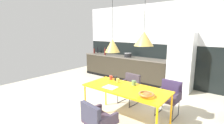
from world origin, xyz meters
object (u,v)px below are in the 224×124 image
object	(u,v)px
dining_table	(126,90)
mug_short_terracotta	(111,78)
bottle_oil_tall	(98,50)
pendant_lamp_over_table_far	(144,39)
open_book	(110,87)
refrigerator_column	(181,62)
armchair_head_of_table	(169,94)
bottle_spice_small	(94,51)
mug_glass_clear	(116,78)
bottle_vinegar_dark	(105,52)
mug_white_ceramic	(118,80)
mug_tall_blue	(134,83)
fruit_bowl	(146,94)
cooking_pot	(128,55)
armchair_facing_counter	(97,118)
pendant_lamp_over_table_near	(112,45)
armchair_corner_seat	(130,85)

from	to	relation	value
dining_table	mug_short_terracotta	xyz separation A→B (m)	(-0.60, 0.27, 0.10)
bottle_oil_tall	pendant_lamp_over_table_far	distance (m)	4.77
open_book	mug_short_terracotta	world-z (taller)	mug_short_terracotta
bottle_oil_tall	refrigerator_column	bearing A→B (deg)	-2.40
armchair_head_of_table	bottle_spice_small	size ratio (longest dim) A/B	3.17
open_book	mug_glass_clear	world-z (taller)	mug_glass_clear
refrigerator_column	dining_table	size ratio (longest dim) A/B	1.07
armchair_head_of_table	bottle_vinegar_dark	world-z (taller)	bottle_vinegar_dark
dining_table	pendant_lamp_over_table_far	distance (m)	1.13
mug_white_ceramic	mug_tall_blue	bearing A→B (deg)	7.10
mug_white_ceramic	bottle_oil_tall	bearing A→B (deg)	139.37
fruit_bowl	bottle_oil_tall	xyz separation A→B (m)	(-3.99, 3.02, 0.23)
mug_white_ceramic	cooking_pot	xyz separation A→B (m)	(-1.28, 2.42, 0.19)
armchair_head_of_table	pendant_lamp_over_table_far	world-z (taller)	pendant_lamp_over_table_far
dining_table	mug_white_ceramic	xyz separation A→B (m)	(-0.34, 0.19, 0.09)
armchair_facing_counter	pendant_lamp_over_table_far	size ratio (longest dim) A/B	0.63
refrigerator_column	mug_white_ceramic	size ratio (longest dim) A/B	16.42
mug_tall_blue	refrigerator_column	bearing A→B (deg)	83.20
pendant_lamp_over_table_far	refrigerator_column	bearing A→B (deg)	90.21
pendant_lamp_over_table_far	dining_table	bearing A→B (deg)	-172.59
pendant_lamp_over_table_near	mug_white_ceramic	bearing A→B (deg)	84.28
armchair_facing_counter	pendant_lamp_over_table_near	size ratio (longest dim) A/B	0.55
armchair_head_of_table	mug_glass_clear	bearing A→B (deg)	30.81
dining_table	mug_white_ceramic	size ratio (longest dim) A/B	15.42
pendant_lamp_over_table_near	pendant_lamp_over_table_far	size ratio (longest dim) A/B	1.14
cooking_pot	mug_tall_blue	bearing A→B (deg)	-54.80
refrigerator_column	armchair_facing_counter	world-z (taller)	refrigerator_column
fruit_bowl	mug_glass_clear	size ratio (longest dim) A/B	2.44
fruit_bowl	pendant_lamp_over_table_near	xyz separation A→B (m)	(-0.91, 0.18, 0.82)
fruit_bowl	pendant_lamp_over_table_far	bearing A→B (deg)	132.66
mug_short_terracotta	fruit_bowl	bearing A→B (deg)	-20.81
refrigerator_column	bottle_spice_small	size ratio (longest dim) A/B	7.57
open_book	bottle_vinegar_dark	distance (m)	3.64
refrigerator_column	pendant_lamp_over_table_far	world-z (taller)	pendant_lamp_over_table_far
armchair_corner_seat	mug_glass_clear	world-z (taller)	mug_glass_clear
refrigerator_column	mug_glass_clear	size ratio (longest dim) A/B	15.96
bottle_oil_tall	bottle_vinegar_dark	xyz separation A→B (m)	(0.74, -0.34, 0.02)
armchair_head_of_table	bottle_spice_small	xyz separation A→B (m)	(-4.07, 1.76, 0.52)
dining_table	mug_short_terracotta	world-z (taller)	mug_short_terracotta
fruit_bowl	pendant_lamp_over_table_far	size ratio (longest dim) A/B	0.24
pendant_lamp_over_table_near	cooking_pot	bearing A→B (deg)	115.89
mug_tall_blue	armchair_head_of_table	bearing A→B (deg)	48.08
open_book	mug_glass_clear	distance (m)	0.52
armchair_corner_seat	open_book	size ratio (longest dim) A/B	2.81
armchair_corner_seat	bottle_spice_small	size ratio (longest dim) A/B	3.11
armchair_head_of_table	cooking_pot	distance (m)	2.88
mug_glass_clear	cooking_pot	size ratio (longest dim) A/B	0.43
open_book	mug_short_terracotta	size ratio (longest dim) A/B	2.33
fruit_bowl	mug_short_terracotta	xyz separation A→B (m)	(-1.16, 0.44, 0.00)
refrigerator_column	pendant_lamp_over_table_near	world-z (taller)	pendant_lamp_over_table_near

